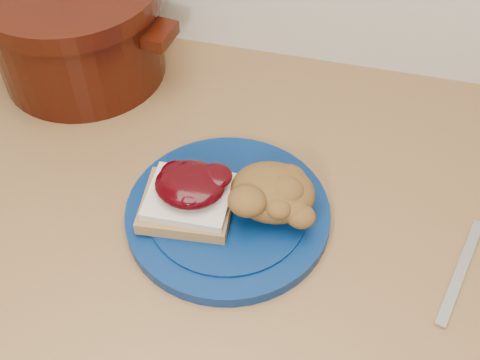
% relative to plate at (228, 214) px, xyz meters
% --- Properties ---
extents(plate, '(0.25, 0.25, 0.02)m').
position_rel_plate_xyz_m(plate, '(0.00, 0.00, 0.00)').
color(plate, '#052051').
rests_on(plate, wood_countertop).
extents(sandwich, '(0.11, 0.10, 0.05)m').
position_rel_plate_xyz_m(sandwich, '(-0.04, -0.01, 0.03)').
color(sandwich, olive).
rests_on(sandwich, plate).
extents(stuffing_mound, '(0.10, 0.09, 0.05)m').
position_rel_plate_xyz_m(stuffing_mound, '(0.05, 0.02, 0.04)').
color(stuffing_mound, brown).
rests_on(stuffing_mound, plate).
extents(butter_knife, '(0.05, 0.15, 0.00)m').
position_rel_plate_xyz_m(butter_knife, '(0.27, -0.01, -0.00)').
color(butter_knife, silver).
rests_on(butter_knife, wood_countertop).
extents(dutch_oven, '(0.30, 0.28, 0.16)m').
position_rel_plate_xyz_m(dutch_oven, '(-0.28, 0.22, 0.07)').
color(dutch_oven, black).
rests_on(dutch_oven, wood_countertop).
extents(pepper_grinder, '(0.07, 0.07, 0.13)m').
position_rel_plate_xyz_m(pepper_grinder, '(-0.27, 0.23, 0.06)').
color(pepper_grinder, black).
rests_on(pepper_grinder, wood_countertop).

